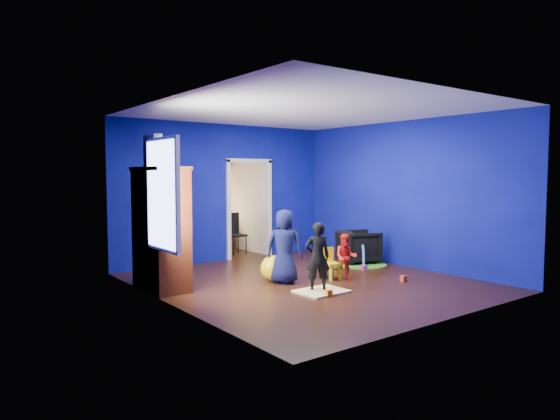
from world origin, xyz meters
TOP-DOWN VIEW (x-y plane):
  - floor at (0.00, 0.00)m, footprint 5.00×5.50m
  - ceiling at (0.00, 0.00)m, footprint 5.00×5.50m
  - wall_back at (0.00, 2.75)m, footprint 5.00×0.02m
  - wall_front at (0.00, -2.75)m, footprint 5.00×0.02m
  - wall_left at (-2.50, 0.00)m, footprint 0.02×5.50m
  - wall_right at (2.50, 0.00)m, footprint 0.02×5.50m
  - alcove at (0.60, 3.62)m, footprint 1.00×1.75m
  - armchair at (2.02, 0.78)m, footprint 0.96×0.95m
  - child_black at (-0.30, -0.58)m, footprint 0.47×0.43m
  - child_navy at (-0.36, 0.19)m, footprint 0.71×0.72m
  - toddler_red at (0.63, -0.26)m, footprint 0.50×0.49m
  - vase at (-2.21, 0.72)m, footprint 0.31×0.31m
  - potted_plant at (-2.21, 1.24)m, footprint 0.31×0.31m
  - tv_armoire at (-2.21, 1.02)m, footprint 0.58×1.14m
  - crt_tv at (-2.17, 1.02)m, footprint 0.46×0.70m
  - yellow_blanket at (-0.30, -0.68)m, footprint 0.76×0.61m
  - hopper_ball at (-0.41, 0.44)m, footprint 0.45×0.45m
  - kid_chair at (0.48, -0.06)m, footprint 0.32×0.32m
  - play_mat at (1.90, 0.55)m, footprint 0.98×0.98m
  - toy_arch at (1.90, 0.55)m, footprint 0.62×0.68m
  - window_left at (-2.48, 0.35)m, footprint 0.03×0.95m
  - curtain at (-2.37, 0.90)m, footprint 0.14×0.42m
  - doorway at (0.60, 2.75)m, footprint 1.16×0.10m
  - study_desk at (0.60, 4.26)m, footprint 0.88×0.44m
  - desk_monitor at (0.60, 4.38)m, footprint 0.40×0.05m
  - desk_lamp at (0.32, 4.32)m, footprint 0.14×0.14m
  - folding_chair at (0.60, 3.30)m, footprint 0.40×0.40m
  - book_shelf at (0.60, 4.37)m, footprint 0.88×0.24m
  - toy_0 at (1.37, -0.93)m, footprint 0.10×0.08m
  - toy_1 at (2.28, 0.56)m, footprint 0.11×0.11m
  - toy_2 at (-0.39, -0.95)m, footprint 0.10×0.08m
  - toy_3 at (1.17, 0.56)m, footprint 0.11×0.11m
  - toy_4 at (1.57, 0.19)m, footprint 0.10×0.08m

SIDE VIEW (x-z plane):
  - floor at x=0.00m, z-range -0.01..0.01m
  - play_mat at x=1.90m, z-range 0.00..0.03m
  - yellow_blanket at x=-0.30m, z-range 0.00..0.03m
  - toy_arch at x=1.90m, z-range -0.42..0.46m
  - toy_0 at x=1.37m, z-range 0.00..0.10m
  - toy_2 at x=-0.39m, z-range 0.00..0.10m
  - toy_4 at x=1.57m, z-range 0.00..0.10m
  - toy_1 at x=2.28m, z-range 0.00..0.11m
  - toy_3 at x=1.17m, z-range 0.00..0.11m
  - hopper_ball at x=-0.41m, z-range 0.00..0.45m
  - kid_chair at x=0.48m, z-range 0.00..0.50m
  - armchair at x=2.02m, z-range 0.00..0.69m
  - study_desk at x=0.60m, z-range 0.00..0.75m
  - toddler_red at x=0.63m, z-range 0.00..0.81m
  - folding_chair at x=0.60m, z-range 0.00..0.92m
  - child_black at x=-0.30m, z-range 0.00..1.09m
  - child_navy at x=-0.36m, z-range 0.00..1.25m
  - desk_lamp at x=0.32m, z-range 0.86..1.00m
  - desk_monitor at x=0.60m, z-range 0.79..1.11m
  - tv_armoire at x=-2.21m, z-range 0.00..1.96m
  - crt_tv at x=-2.17m, z-range 0.75..1.29m
  - doorway at x=0.60m, z-range 0.00..2.10m
  - alcove at x=0.60m, z-range 0.00..2.50m
  - curtain at x=-2.37m, z-range 0.05..2.45m
  - wall_back at x=0.00m, z-range 0.00..2.90m
  - wall_front at x=0.00m, z-range 0.00..2.90m
  - wall_left at x=-2.50m, z-range 0.00..2.90m
  - wall_right at x=2.50m, z-range 0.00..2.90m
  - window_left at x=-2.48m, z-range 0.77..2.33m
  - book_shelf at x=0.60m, z-range 2.00..2.04m
  - vase at x=-2.21m, z-range 1.96..2.20m
  - potted_plant at x=-2.21m, z-range 1.96..2.40m
  - ceiling at x=0.00m, z-range 2.90..2.90m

